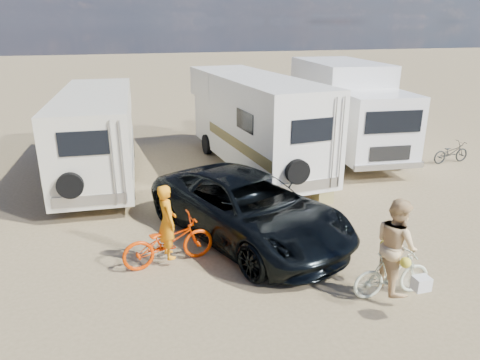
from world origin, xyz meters
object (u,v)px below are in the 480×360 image
object	(u,v)px
rider_man	(168,229)
crate	(322,196)
bike_man	(168,242)
rv_main	(254,124)
bike_parked	(451,152)
bike_woman	(392,274)
rider_woman	(395,253)
cooler	(232,202)
rv_left	(98,137)
box_truck	(347,110)
dark_suv	(248,207)

from	to	relation	value
rider_man	crate	bearing A→B (deg)	-73.60
bike_man	rider_man	xyz separation A→B (m)	(0.00, 0.00, 0.30)
rv_main	crate	bearing A→B (deg)	-80.26
bike_man	bike_parked	bearing A→B (deg)	-77.28
bike_woman	rider_woman	bearing A→B (deg)	-87.43
bike_parked	cooler	xyz separation A→B (m)	(-9.03, -2.12, -0.16)
rv_main	rider_man	size ratio (longest dim) A/B	4.78
rv_main	bike_man	xyz separation A→B (m)	(-3.79, -5.93, -1.11)
rv_main	crate	size ratio (longest dim) A/B	16.48
rv_main	bike_woman	distance (m)	8.39
bike_woman	cooler	distance (m)	5.17
rider_woman	cooler	bearing A→B (deg)	24.08
rv_left	box_truck	distance (m)	9.33
bike_parked	rider_woman	bearing A→B (deg)	130.73
rider_woman	bike_man	bearing A→B (deg)	61.54
rv_left	box_truck	world-z (taller)	box_truck
cooler	box_truck	bearing A→B (deg)	44.73
rv_main	cooler	distance (m)	4.14
dark_suv	bike_woman	xyz separation A→B (m)	(1.93, -3.14, -0.31)
cooler	crate	xyz separation A→B (m)	(2.72, -0.10, -0.05)
rider_man	cooler	xyz separation A→B (m)	(2.06, 2.43, -0.58)
rv_left	dark_suv	size ratio (longest dim) A/B	1.33
dark_suv	bike_man	size ratio (longest dim) A/B	2.79
box_truck	rider_woman	xyz separation A→B (m)	(-3.87, -9.05, -0.85)
bike_woman	bike_parked	xyz separation A→B (m)	(7.13, 6.92, -0.07)
rv_left	box_truck	size ratio (longest dim) A/B	1.07
bike_woman	cooler	size ratio (longest dim) A/B	2.59
crate	bike_man	bearing A→B (deg)	-154.05
rider_woman	rider_man	bearing A→B (deg)	61.54
dark_suv	rider_man	size ratio (longest dim) A/B	3.41
bike_man	rider_woman	xyz separation A→B (m)	(3.96, -2.38, 0.39)
rider_man	rider_woman	size ratio (longest dim) A/B	0.90
rv_left	bike_woman	distance (m)	10.32
box_truck	crate	bearing A→B (deg)	-119.82
bike_woman	rider_woman	xyz separation A→B (m)	(0.00, 0.00, 0.44)
box_truck	rv_main	bearing A→B (deg)	-164.40
rider_man	box_truck	bearing A→B (deg)	-59.09
rider_woman	rv_left	bearing A→B (deg)	34.61
rider_woman	bike_parked	xyz separation A→B (m)	(7.13, 6.92, -0.52)
dark_suv	crate	bearing A→B (deg)	6.91
box_truck	bike_man	world-z (taller)	box_truck
rv_left	cooler	world-z (taller)	rv_left
rider_woman	rv_main	bearing A→B (deg)	3.72
rv_main	bike_parked	bearing A→B (deg)	-16.40
bike_parked	cooler	world-z (taller)	bike_parked
crate	rv_left	bearing A→B (deg)	147.45
rv_left	rider_man	xyz separation A→B (m)	(1.50, -6.33, -0.60)
rider_woman	bike_parked	world-z (taller)	rider_woman
bike_parked	crate	xyz separation A→B (m)	(-6.31, -2.22, -0.21)
rv_left	bike_man	distance (m)	6.57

